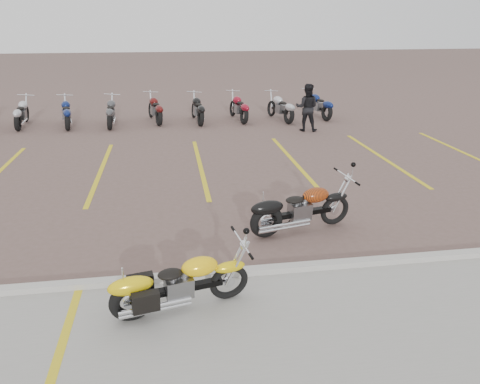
# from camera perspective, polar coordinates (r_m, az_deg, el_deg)

# --- Properties ---
(ground) EXTENTS (100.00, 100.00, 0.00)m
(ground) POSITION_cam_1_polar(r_m,az_deg,el_deg) (9.40, -3.05, -4.06)
(ground) COLOR brown
(ground) RESTS_ON ground
(curb) EXTENTS (60.00, 0.18, 0.12)m
(curb) POSITION_cam_1_polar(r_m,az_deg,el_deg) (7.61, -1.48, -9.88)
(curb) COLOR #ADAAA3
(curb) RESTS_ON ground
(parking_stripes) EXTENTS (38.00, 5.50, 0.01)m
(parking_stripes) POSITION_cam_1_polar(r_m,az_deg,el_deg) (13.13, -4.86, 3.18)
(parking_stripes) COLOR gold
(parking_stripes) RESTS_ON ground
(yellow_cruiser) EXTENTS (1.98, 0.54, 0.82)m
(yellow_cruiser) POSITION_cam_1_polar(r_m,az_deg,el_deg) (6.71, -7.66, -11.11)
(yellow_cruiser) COLOR black
(yellow_cruiser) RESTS_ON ground
(flame_cruiser) EXTENTS (2.10, 0.59, 0.87)m
(flame_cruiser) POSITION_cam_1_polar(r_m,az_deg,el_deg) (9.03, 7.13, -2.26)
(flame_cruiser) COLOR black
(flame_cruiser) RESTS_ON ground
(person_b) EXTENTS (1.00, 0.89, 1.70)m
(person_b) POSITION_cam_1_polar(r_m,az_deg,el_deg) (17.28, 8.16, 10.16)
(person_b) COLOR black
(person_b) RESTS_ON ground
(bg_bike_row) EXTENTS (15.75, 2.07, 1.10)m
(bg_bike_row) POSITION_cam_1_polar(r_m,az_deg,el_deg) (18.79, -13.01, 9.75)
(bg_bike_row) COLOR black
(bg_bike_row) RESTS_ON ground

